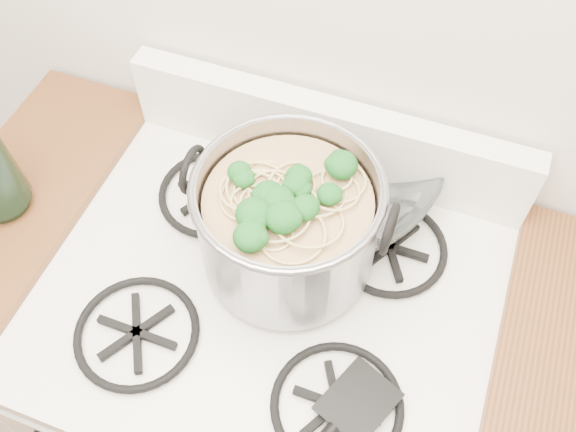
{
  "coord_description": "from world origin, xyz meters",
  "views": [
    {
      "loc": [
        0.21,
        0.79,
        1.87
      ],
      "look_at": [
        0.01,
        1.33,
        1.04
      ],
      "focal_mm": 40.0,
      "sensor_mm": 36.0,
      "label": 1
    }
  ],
  "objects": [
    {
      "name": "spatula",
      "position": [
        0.2,
        1.13,
        0.94
      ],
      "size": [
        0.39,
        0.4,
        0.02
      ],
      "primitive_type": null,
      "rotation": [
        0.0,
        0.0,
        -0.39
      ],
      "color": "black",
      "rests_on": "gas_range"
    },
    {
      "name": "stock_pot",
      "position": [
        0.01,
        1.33,
        1.02
      ],
      "size": [
        0.33,
        0.3,
        0.2
      ],
      "color": "gray",
      "rests_on": "gas_range"
    },
    {
      "name": "glass_bowl",
      "position": [
        0.09,
        1.49,
        0.94
      ],
      "size": [
        0.13,
        0.13,
        0.02
      ],
      "primitive_type": "imported",
      "rotation": [
        0.0,
        0.0,
        -0.37
      ],
      "color": "white",
      "rests_on": "gas_range"
    },
    {
      "name": "counter_left",
      "position": [
        -0.51,
        1.26,
        0.46
      ],
      "size": [
        0.25,
        0.65,
        0.92
      ],
      "color": "silver",
      "rests_on": "ground"
    },
    {
      "name": "gas_range",
      "position": [
        0.0,
        1.26,
        0.44
      ],
      "size": [
        0.76,
        0.66,
        0.92
      ],
      "color": "white",
      "rests_on": "ground"
    }
  ]
}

